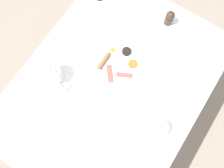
# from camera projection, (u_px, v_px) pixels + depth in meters

# --- Properties ---
(ground_plane) EXTENTS (8.00, 8.00, 0.00)m
(ground_plane) POSITION_uv_depth(u_px,v_px,m) (112.00, 111.00, 2.09)
(ground_plane) COLOR gray
(table) EXTENTS (0.91, 1.21, 0.75)m
(table) POSITION_uv_depth(u_px,v_px,m) (112.00, 89.00, 1.43)
(table) COLOR white
(table) RESTS_ON ground_plane
(breakfast_plate) EXTENTS (0.29, 0.29, 0.04)m
(breakfast_plate) POSITION_uv_depth(u_px,v_px,m) (118.00, 63.00, 1.39)
(breakfast_plate) COLOR white
(breakfast_plate) RESTS_ON table
(teapot_near) EXTENTS (0.19, 0.10, 0.13)m
(teapot_near) POSITION_uv_depth(u_px,v_px,m) (52.00, 74.00, 1.32)
(teapot_near) COLOR white
(teapot_near) RESTS_ON table
(teacup_with_saucer_left) EXTENTS (0.15, 0.15, 0.06)m
(teacup_with_saucer_left) POSITION_uv_depth(u_px,v_px,m) (160.00, 128.00, 1.28)
(teacup_with_saucer_left) COLOR white
(teacup_with_saucer_left) RESTS_ON table
(salt_grinder) EXTENTS (0.05, 0.05, 0.10)m
(salt_grinder) POSITION_uv_depth(u_px,v_px,m) (169.00, 18.00, 1.42)
(salt_grinder) COLOR #38281E
(salt_grinder) RESTS_ON table
(napkin_folded) EXTENTS (0.13, 0.15, 0.01)m
(napkin_folded) POSITION_uv_depth(u_px,v_px,m) (202.00, 47.00, 1.42)
(napkin_folded) COLOR white
(napkin_folded) RESTS_ON table
(fork_by_plate) EXTENTS (0.11, 0.14, 0.00)m
(fork_by_plate) POSITION_uv_depth(u_px,v_px,m) (53.00, 144.00, 1.28)
(fork_by_plate) COLOR silver
(fork_by_plate) RESTS_ON table
(knife_by_plate) EXTENTS (0.21, 0.02, 0.00)m
(knife_by_plate) POSITION_uv_depth(u_px,v_px,m) (143.00, 10.00, 1.49)
(knife_by_plate) COLOR silver
(knife_by_plate) RESTS_ON table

